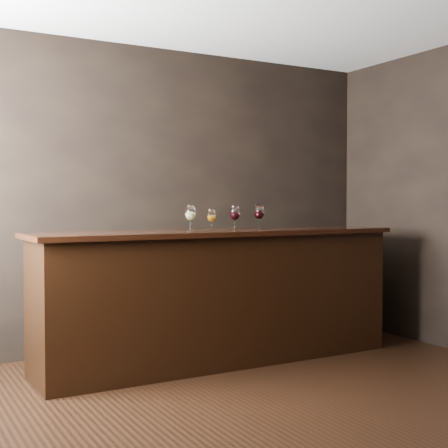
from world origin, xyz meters
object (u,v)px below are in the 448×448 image
glass_white (190,213)px  glass_amber (211,216)px  glass_red_b (259,212)px  bar_counter (219,298)px  back_bar_shelf (170,301)px  glass_red_a (235,214)px

glass_white → glass_amber: glass_white is taller
glass_amber → glass_red_b: glass_red_b is taller
bar_counter → back_bar_shelf: bearing=106.2°
bar_counter → back_bar_shelf: 0.64m
glass_red_a → glass_red_b: glass_red_b is taller
bar_counter → glass_white: 0.78m
bar_counter → glass_red_a: size_ratio=15.14×
glass_red_a → back_bar_shelf: bearing=118.6°
bar_counter → glass_red_b: 0.83m
bar_counter → back_bar_shelf: bar_counter is taller
bar_counter → glass_white: bearing=-174.4°
back_bar_shelf → glass_red_b: size_ratio=11.51×
back_bar_shelf → glass_white: 1.04m
glass_red_a → bar_counter: bearing=178.4°
glass_amber → glass_red_b: 0.46m
bar_counter → glass_red_a: glass_red_a is taller
back_bar_shelf → glass_amber: (0.12, -0.59, 0.79)m
glass_white → glass_red_a: bearing=3.3°
glass_amber → glass_red_b: bearing=-3.9°
back_bar_shelf → glass_red_b: 1.18m
bar_counter → back_bar_shelf: size_ratio=1.24×
glass_red_b → glass_red_a: bearing=177.7°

